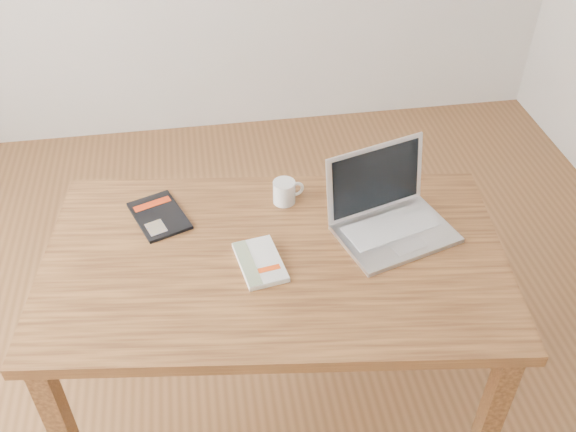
{
  "coord_description": "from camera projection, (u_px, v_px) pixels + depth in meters",
  "views": [
    {
      "loc": [
        -0.03,
        -1.36,
        2.08
      ],
      "look_at": [
        0.2,
        0.08,
        0.85
      ],
      "focal_mm": 40.0,
      "sensor_mm": 36.0,
      "label": 1
    }
  ],
  "objects": [
    {
      "name": "desk",
      "position": [
        275.0,
        277.0,
        1.99
      ],
      "size": [
        1.48,
        0.97,
        0.75
      ],
      "rotation": [
        0.0,
        0.0,
        -0.13
      ],
      "color": "brown",
      "rests_on": "ground"
    },
    {
      "name": "black_guidebook",
      "position": [
        159.0,
        216.0,
        2.06
      ],
      "size": [
        0.21,
        0.25,
        0.01
      ],
      "rotation": [
        0.0,
        0.0,
        0.36
      ],
      "color": "black",
      "rests_on": "desk"
    },
    {
      "name": "laptop",
      "position": [
        388.0,
        214.0,
        2.0
      ],
      "size": [
        0.41,
        0.37,
        0.24
      ],
      "rotation": [
        0.0,
        0.0,
        0.3
      ],
      "color": "silver",
      "rests_on": "desk"
    },
    {
      "name": "room",
      "position": [
        178.0,
        85.0,
        1.49
      ],
      "size": [
        4.04,
        4.04,
        2.7
      ],
      "color": "brown",
      "rests_on": "ground"
    },
    {
      "name": "coffee_mug",
      "position": [
        285.0,
        191.0,
        2.1
      ],
      "size": [
        0.11,
        0.07,
        0.08
      ],
      "rotation": [
        0.0,
        0.0,
        0.22
      ],
      "color": "white",
      "rests_on": "desk"
    },
    {
      "name": "white_guidebook",
      "position": [
        260.0,
        262.0,
        1.9
      ],
      "size": [
        0.15,
        0.22,
        0.02
      ],
      "rotation": [
        0.0,
        0.0,
        0.16
      ],
      "color": "silver",
      "rests_on": "desk"
    }
  ]
}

